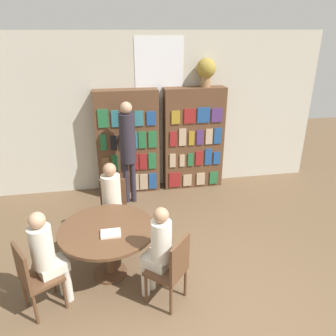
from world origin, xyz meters
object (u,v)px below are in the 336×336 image
Objects in this scene: bookshelf_left at (128,143)px; flower_vase at (206,70)px; reading_table at (108,236)px; chair_left_side at (113,205)px; chair_far_side at (172,268)px; chair_near_camera at (34,276)px; bookshelf_right at (193,139)px; librarian_standing at (128,143)px; seated_reader_left at (111,198)px; seated_reader_right at (158,249)px; seated_reader_back at (47,254)px.

bookshelf_left is 3.87× the size of flower_vase.
chair_left_side is (0.09, 0.94, -0.09)m from reading_table.
chair_far_side is (0.71, -0.63, -0.09)m from reading_table.
chair_near_camera is 1.53m from chair_far_side.
bookshelf_right is at bearing 54.59° from reading_table.
librarian_standing reaches higher than reading_table.
flower_vase is at bearing -135.19° from chair_left_side.
flower_vase reaches higher than bookshelf_left.
chair_far_side is at bearing 54.00° from chair_near_camera.
bookshelf_left is at bearing -179.97° from bookshelf_right.
chair_left_side is at bearing -140.74° from flower_vase.
seated_reader_right is at bearing 116.82° from seated_reader_left.
bookshelf_left is at bearing 43.99° from seated_reader_right.
bookshelf_right is 2.23× the size of chair_left_side.
reading_table is (-0.44, -2.45, -0.40)m from bookshelf_left.
librarian_standing is (-1.53, -0.51, -1.16)m from flower_vase.
bookshelf_right is 3.19m from seated_reader_right.
librarian_standing is at bearing -161.64° from flower_vase.
seated_reader_left is 1.01× the size of seated_reader_right.
librarian_standing is (-1.33, -0.50, 0.16)m from bookshelf_right.
bookshelf_left is 1.30m from bookshelf_right.
seated_reader_back is 2.61m from librarian_standing.
chair_far_side is (-1.23, -3.08, -1.82)m from flower_vase.
chair_left_side is at bearing 84.45° from reading_table.
chair_near_camera is 1.69m from chair_left_side.
seated_reader_back is (-0.66, -0.39, 0.11)m from reading_table.
reading_table is 0.98× the size of seated_reader_right.
bookshelf_right is 2.23× the size of chair_far_side.
chair_far_side is at bearing 49.57° from seated_reader_back.
flower_vase is 0.58× the size of chair_left_side.
seated_reader_back reaches higher than seated_reader_right.
seated_reader_right reaches higher than chair_left_side.
seated_reader_left reaches higher than chair_left_side.
flower_vase is 3.57m from reading_table.
bookshelf_left is at bearing 128.30° from seated_reader_back.
chair_near_camera is at bearing 126.00° from chair_far_side.
chair_near_camera is at bearing -131.13° from bookshelf_right.
seated_reader_back is (-2.40, -2.84, -0.29)m from bookshelf_right.
seated_reader_back reaches higher than reading_table.
reading_table is 0.95m from chair_near_camera.
flower_vase is 4.42m from chair_near_camera.
bookshelf_left is 1.63m from chair_left_side.
seated_reader_right reaches higher than reading_table.
chair_left_side is (0.91, 1.42, 0.00)m from chair_near_camera.
seated_reader_back is 0.66× the size of librarian_standing.
chair_near_camera is 0.27m from seated_reader_back.
bookshelf_left is 2.00m from flower_vase.
reading_table is at bearing 90.00° from chair_near_camera.
bookshelf_right is at bearing 108.42° from chair_near_camera.
flower_vase is at bearing 1.32° from bookshelf_right.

